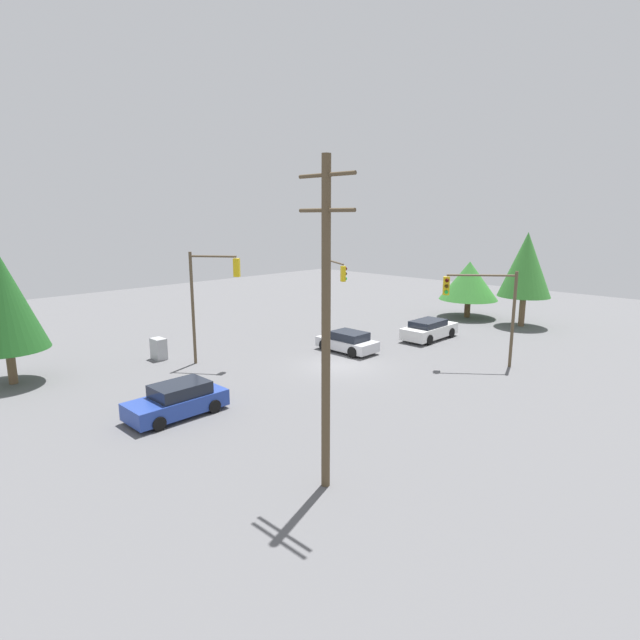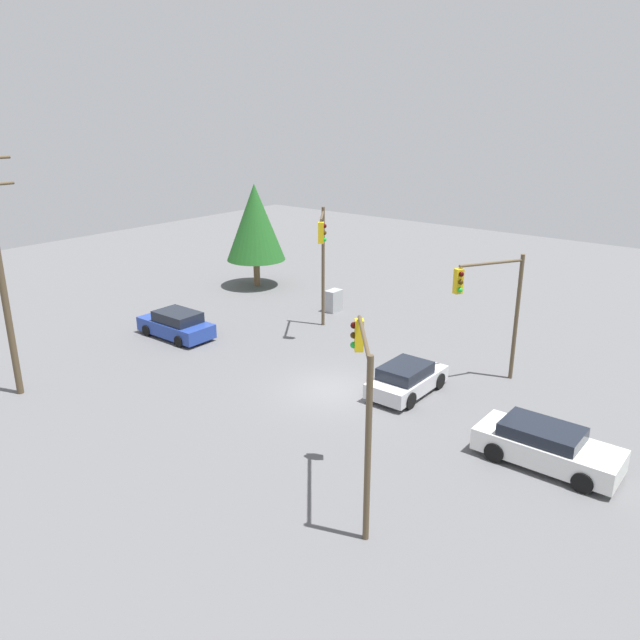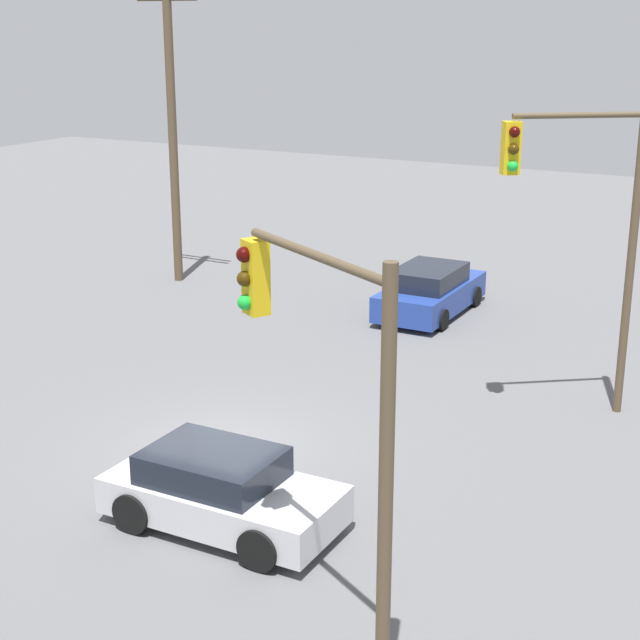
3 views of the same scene
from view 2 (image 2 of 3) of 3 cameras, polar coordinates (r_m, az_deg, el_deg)
The scene contains 10 objects.
ground_plane at distance 27.36m, azimuth 1.19°, elevation -6.41°, with size 80.00×80.00×0.00m, color #5B5B5E.
sedan_white at distance 23.05m, azimuth 19.97°, elevation -10.78°, with size 2.03×4.78×1.41m.
sedan_silver at distance 27.07m, azimuth 7.93°, elevation -5.36°, with size 4.00×1.98×1.35m.
sedan_blue at distance 34.22m, azimuth -13.00°, elevation -0.42°, with size 2.00×4.34×1.45m.
traffic_signal_main at distance 18.28m, azimuth 3.99°, elevation -6.31°, with size 3.32×2.80×5.62m.
traffic_signal_cross at distance 27.70m, azimuth 15.56°, elevation 1.90°, with size 3.04×1.89×5.75m.
traffic_signal_aux at distance 33.16m, azimuth 0.24°, elevation 6.29°, with size 2.54×1.96×6.67m.
utility_pole_tall at distance 28.34m, azimuth -27.23°, elevation 4.19°, with size 2.20×0.28×10.43m.
electrical_cabinet at distance 37.66m, azimuth 1.26°, elevation 1.78°, with size 1.00×0.67×1.32m, color #9EA0A3.
tree_right at distance 42.64m, azimuth -5.95°, elevation 8.87°, with size 3.98×3.98×6.99m.
Camera 2 is at (19.72, 15.01, 11.59)m, focal length 35.00 mm.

